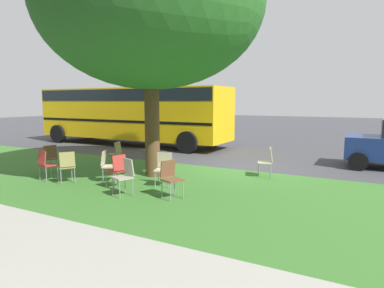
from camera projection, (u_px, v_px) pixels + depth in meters
The scene contains 15 objects.
ground at pixel (233, 168), 11.37m from camera, with size 80.00×80.00×0.00m, color #424247.
grass_verge at pixel (187, 190), 8.57m from camera, with size 48.00×6.00×0.01m, color #3D752D.
sidewalk_strip at pixel (35, 262), 4.73m from camera, with size 48.00×2.80×0.01m, color #ADA89E.
street_tree at pixel (150, 5), 9.55m from camera, with size 6.49×6.49×7.37m.
chair_0 at pixel (49, 156), 10.56m from camera, with size 0.51×0.51×0.88m.
chair_1 at pixel (115, 152), 11.38m from camera, with size 0.51×0.50×0.88m.
chair_2 at pixel (125, 174), 8.02m from camera, with size 0.54×0.55×0.88m.
chair_3 at pixel (67, 165), 9.19m from camera, with size 0.57×0.56×0.88m.
chair_4 at pixel (46, 163), 9.49m from camera, with size 0.48×0.49×0.88m.
chair_5 at pixel (117, 168), 8.68m from camera, with size 0.51×0.50×0.88m.
chair_6 at pixel (164, 167), 8.93m from camera, with size 0.53×0.53×0.88m.
chair_7 at pixel (267, 160), 9.96m from camera, with size 0.53×0.53×0.88m.
chair_8 at pixel (108, 164), 9.35m from camera, with size 0.57×0.57×0.88m.
chair_9 at pixel (171, 176), 7.81m from camera, with size 0.55×0.54×0.88m.
school_bus at pixel (131, 111), 17.28m from camera, with size 10.40×2.80×2.88m.
Camera 1 is at (-4.07, 10.50, 2.25)m, focal length 31.50 mm.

